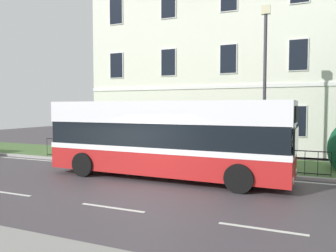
% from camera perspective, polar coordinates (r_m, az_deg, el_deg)
% --- Properties ---
extents(ground_plane, '(60.00, 56.00, 0.18)m').
position_cam_1_polar(ground_plane, '(11.62, -2.63, -10.61)').
color(ground_plane, '#443E43').
extents(georgian_townhouse, '(15.13, 9.98, 12.75)m').
position_cam_1_polar(georgian_townhouse, '(24.67, 8.73, 11.98)').
color(georgian_townhouse, silver).
rests_on(georgian_townhouse, ground_plane).
extents(iron_verge_railing, '(13.96, 0.04, 0.97)m').
position_cam_1_polar(iron_verge_railing, '(15.24, -0.77, -4.83)').
color(iron_verge_railing, black).
rests_on(iron_verge_railing, ground_plane).
extents(single_decker_bus, '(9.56, 2.77, 3.00)m').
position_cam_1_polar(single_decker_bus, '(12.88, -0.25, -2.02)').
color(single_decker_bus, red).
rests_on(single_decker_bus, ground_plane).
extents(street_lamp_post, '(0.36, 0.24, 6.97)m').
position_cam_1_polar(street_lamp_post, '(14.91, 16.45, 8.27)').
color(street_lamp_post, '#333338').
rests_on(street_lamp_post, ground_plane).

